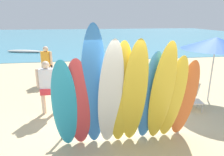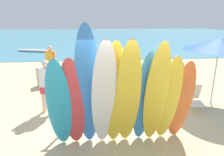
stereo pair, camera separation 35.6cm
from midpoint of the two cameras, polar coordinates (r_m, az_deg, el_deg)
ground at (r=18.77m, az=-3.05°, el=7.87°), size 60.00×60.00×0.00m
ocean_water at (r=33.94m, az=-4.22°, el=11.83°), size 60.00×40.00×0.02m
surfboard_rack at (r=5.14m, az=3.95°, el=-9.89°), size 3.16×0.07×0.75m
surfboard_teal_0 at (r=4.48m, az=-12.51°, el=-7.60°), size 0.53×0.55×2.15m
surfboard_red_1 at (r=4.47m, az=-8.75°, el=-7.36°), size 0.57×0.54×2.16m
surfboard_blue_2 at (r=4.28m, az=-4.56°, el=-3.57°), size 0.54×0.70×2.82m
surfboard_white_3 at (r=4.26m, az=0.13°, el=-5.57°), size 0.60×0.82×2.54m
surfboard_yellow_4 at (r=4.34m, az=3.11°, el=-5.48°), size 0.51×0.68×2.50m
surfboard_yellow_5 at (r=4.33m, az=6.92°, el=-5.32°), size 0.56×0.84×2.54m
surfboard_blue_6 at (r=4.58m, az=11.32°, el=-6.04°), size 0.54×0.69×2.28m
surfboard_yellow_7 at (r=4.49m, az=14.51°, el=-5.22°), size 0.54×0.83×2.50m
surfboard_yellow_8 at (r=4.75m, az=17.68°, el=-6.30°), size 0.50×0.70×2.19m
surfboard_orange_9 at (r=5.00m, az=20.90°, el=-6.34°), size 0.54×0.55×2.04m
beachgoer_midbeach at (r=9.58m, az=-15.84°, el=4.53°), size 0.55×0.41×1.68m
beachgoer_photographing at (r=6.45m, az=-16.28°, el=-1.33°), size 0.63×0.27×1.67m
beachgoer_by_water at (r=7.53m, az=18.62°, el=0.81°), size 0.42×0.53×1.62m
beach_chair_red at (r=7.07m, az=23.41°, el=-5.05°), size 0.59×0.73×0.83m
beach_chair_blue at (r=8.79m, az=20.49°, el=-0.64°), size 0.55×0.76×0.80m
beach_umbrella at (r=7.61m, az=29.30°, el=8.38°), size 2.26×2.26×2.26m
distant_boat at (r=19.00m, az=-20.86°, el=7.26°), size 3.20×1.49×0.25m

